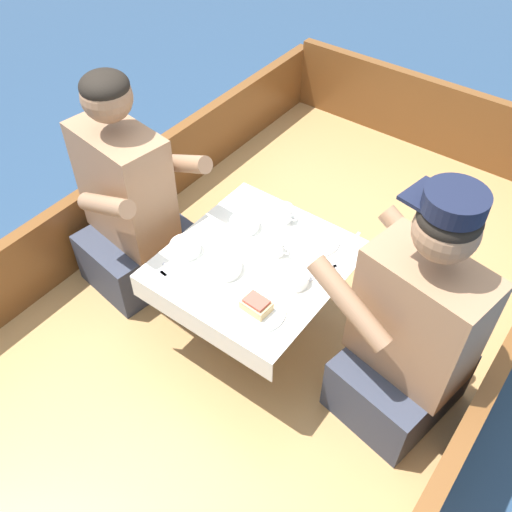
% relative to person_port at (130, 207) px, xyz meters
% --- Properties ---
extents(ground_plane, '(60.00, 60.00, 0.00)m').
position_rel_person_port_xyz_m(ground_plane, '(0.62, -0.03, -0.73)').
color(ground_plane, navy).
extents(boat_deck, '(1.89, 3.64, 0.33)m').
position_rel_person_port_xyz_m(boat_deck, '(0.62, -0.03, -0.57)').
color(boat_deck, '#A87F4C').
rests_on(boat_deck, ground_plane).
extents(gunwale_port, '(0.06, 3.64, 0.36)m').
position_rel_person_port_xyz_m(gunwale_port, '(-0.29, -0.03, -0.22)').
color(gunwale_port, brown).
rests_on(gunwale_port, boat_deck).
extents(gunwale_starboard, '(0.06, 3.64, 0.36)m').
position_rel_person_port_xyz_m(gunwale_starboard, '(1.54, -0.03, -0.22)').
color(gunwale_starboard, brown).
rests_on(gunwale_starboard, boat_deck).
extents(bow_coaming, '(1.77, 0.06, 0.42)m').
position_rel_person_port_xyz_m(bow_coaming, '(0.62, 1.76, -0.20)').
color(bow_coaming, brown).
rests_on(bow_coaming, boat_deck).
extents(cockpit_table, '(0.65, 0.69, 0.43)m').
position_rel_person_port_xyz_m(cockpit_table, '(0.62, 0.05, -0.03)').
color(cockpit_table, '#B2B2B7').
rests_on(cockpit_table, boat_deck).
extents(person_port, '(0.56, 0.50, 1.02)m').
position_rel_person_port_xyz_m(person_port, '(0.00, 0.00, 0.00)').
color(person_port, '#333847').
rests_on(person_port, boat_deck).
extents(person_starboard, '(0.57, 0.52, 1.03)m').
position_rel_person_port_xyz_m(person_starboard, '(1.25, 0.10, 0.00)').
color(person_starboard, '#333847').
rests_on(person_starboard, boat_deck).
extents(plate_sandwich, '(0.21, 0.21, 0.01)m').
position_rel_person_port_xyz_m(plate_sandwich, '(0.77, -0.14, 0.03)').
color(plate_sandwich, white).
rests_on(plate_sandwich, cockpit_table).
extents(plate_bread, '(0.19, 0.19, 0.01)m').
position_rel_person_port_xyz_m(plate_bread, '(0.75, 0.28, 0.03)').
color(plate_bread, white).
rests_on(plate_bread, cockpit_table).
extents(sandwich, '(0.10, 0.08, 0.05)m').
position_rel_person_port_xyz_m(sandwich, '(0.77, -0.14, 0.05)').
color(sandwich, tan).
rests_on(sandwich, plate_sandwich).
extents(bowl_port_near, '(0.14, 0.14, 0.04)m').
position_rel_person_port_xyz_m(bowl_port_near, '(0.56, -0.06, 0.04)').
color(bowl_port_near, white).
rests_on(bowl_port_near, cockpit_table).
extents(bowl_starboard_near, '(0.12, 0.12, 0.04)m').
position_rel_person_port_xyz_m(bowl_starboard_near, '(0.80, 0.05, 0.04)').
color(bowl_starboard_near, white).
rests_on(bowl_starboard_near, cockpit_table).
extents(bowl_center_far, '(0.12, 0.12, 0.04)m').
position_rel_person_port_xyz_m(bowl_center_far, '(0.48, 0.17, 0.04)').
color(bowl_center_far, white).
rests_on(bowl_center_far, cockpit_table).
extents(bowl_port_far, '(0.12, 0.12, 0.04)m').
position_rel_person_port_xyz_m(bowl_port_far, '(0.38, -0.07, 0.04)').
color(bowl_port_far, white).
rests_on(bowl_port_far, cockpit_table).
extents(coffee_cup_port, '(0.10, 0.07, 0.07)m').
position_rel_person_port_xyz_m(coffee_cup_port, '(0.58, 0.30, 0.06)').
color(coffee_cup_port, white).
rests_on(coffee_cup_port, cockpit_table).
extents(coffee_cup_starboard, '(0.09, 0.07, 0.06)m').
position_rel_person_port_xyz_m(coffee_cup_starboard, '(0.66, 0.13, 0.06)').
color(coffee_cup_starboard, white).
rests_on(coffee_cup_starboard, cockpit_table).
extents(utensil_spoon_starboard, '(0.13, 0.13, 0.01)m').
position_rel_person_port_xyz_m(utensil_spoon_starboard, '(0.53, 0.08, 0.02)').
color(utensil_spoon_starboard, silver).
rests_on(utensil_spoon_starboard, cockpit_table).
extents(utensil_fork_port, '(0.07, 0.17, 0.00)m').
position_rel_person_port_xyz_m(utensil_fork_port, '(0.86, 0.14, 0.02)').
color(utensil_fork_port, silver).
rests_on(utensil_fork_port, cockpit_table).
extents(utensil_knife_starboard, '(0.04, 0.17, 0.00)m').
position_rel_person_port_xyz_m(utensil_knife_starboard, '(0.88, 0.33, 0.02)').
color(utensil_knife_starboard, silver).
rests_on(utensil_knife_starboard, cockpit_table).
extents(utensil_spoon_center, '(0.17, 0.04, 0.01)m').
position_rel_person_port_xyz_m(utensil_spoon_center, '(0.47, -0.15, 0.02)').
color(utensil_spoon_center, silver).
rests_on(utensil_spoon_center, cockpit_table).
extents(utensil_fork_starboard, '(0.17, 0.04, 0.00)m').
position_rel_person_port_xyz_m(utensil_fork_starboard, '(0.44, -0.22, 0.02)').
color(utensil_fork_starboard, silver).
rests_on(utensil_fork_starboard, cockpit_table).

